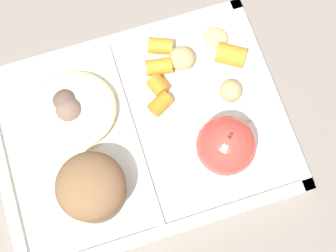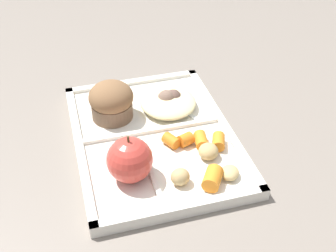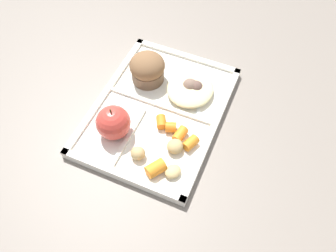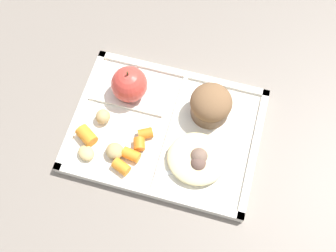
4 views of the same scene
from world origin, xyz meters
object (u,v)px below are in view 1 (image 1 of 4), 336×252
(green_apple, at_px, (226,145))
(lunch_tray, at_px, (141,132))
(bran_muffin, at_px, (92,188))
(plastic_fork, at_px, (59,110))

(green_apple, bearing_deg, lunch_tray, -33.25)
(bran_muffin, bearing_deg, lunch_tray, -141.59)
(green_apple, distance_m, bran_muffin, 0.17)
(lunch_tray, relative_size, plastic_fork, 2.62)
(lunch_tray, distance_m, bran_muffin, 0.10)
(lunch_tray, relative_size, bran_muffin, 4.48)
(lunch_tray, bearing_deg, green_apple, 146.75)
(plastic_fork, bearing_deg, green_apple, 147.31)
(plastic_fork, bearing_deg, lunch_tray, 147.86)
(lunch_tray, height_order, green_apple, green_apple)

